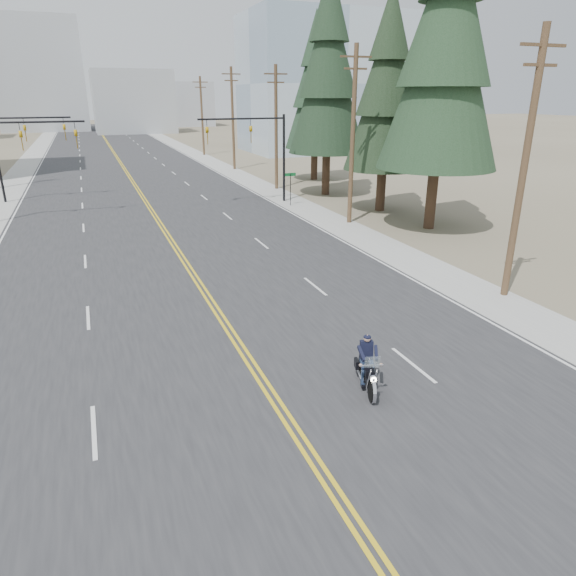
# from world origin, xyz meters

# --- Properties ---
(ground_plane) EXTENTS (400.00, 400.00, 0.00)m
(ground_plane) POSITION_xyz_m (0.00, 0.00, 0.00)
(ground_plane) COLOR #776D56
(ground_plane) RESTS_ON ground
(road) EXTENTS (20.00, 200.00, 0.01)m
(road) POSITION_xyz_m (0.00, 70.00, 0.01)
(road) COLOR #303033
(road) RESTS_ON ground
(sidewalk_left) EXTENTS (3.00, 200.00, 0.01)m
(sidewalk_left) POSITION_xyz_m (-11.50, 70.00, 0.01)
(sidewalk_left) COLOR #A5A5A0
(sidewalk_left) RESTS_ON ground
(sidewalk_right) EXTENTS (3.00, 200.00, 0.01)m
(sidewalk_right) POSITION_xyz_m (11.50, 70.00, 0.01)
(sidewalk_right) COLOR #A5A5A0
(sidewalk_right) RESTS_ON ground
(traffic_mast_left) EXTENTS (7.10, 0.26, 7.00)m
(traffic_mast_left) POSITION_xyz_m (-8.98, 32.00, 4.94)
(traffic_mast_left) COLOR black
(traffic_mast_left) RESTS_ON ground
(traffic_mast_right) EXTENTS (7.10, 0.26, 7.00)m
(traffic_mast_right) POSITION_xyz_m (8.98, 32.00, 4.94)
(traffic_mast_right) COLOR black
(traffic_mast_right) RESTS_ON ground
(traffic_mast_far) EXTENTS (6.10, 0.26, 7.00)m
(traffic_mast_far) POSITION_xyz_m (-9.31, 40.00, 4.87)
(traffic_mast_far) COLOR black
(traffic_mast_far) RESTS_ON ground
(street_sign) EXTENTS (0.90, 0.06, 2.62)m
(street_sign) POSITION_xyz_m (10.80, 30.00, 1.80)
(street_sign) COLOR black
(street_sign) RESTS_ON ground
(utility_pole_a) EXTENTS (2.20, 0.30, 11.00)m
(utility_pole_a) POSITION_xyz_m (12.50, 8.00, 5.73)
(utility_pole_a) COLOR brown
(utility_pole_a) RESTS_ON ground
(utility_pole_b) EXTENTS (2.20, 0.30, 11.50)m
(utility_pole_b) POSITION_xyz_m (12.50, 23.00, 5.98)
(utility_pole_b) COLOR brown
(utility_pole_b) RESTS_ON ground
(utility_pole_c) EXTENTS (2.20, 0.30, 11.00)m
(utility_pole_c) POSITION_xyz_m (12.50, 38.00, 5.73)
(utility_pole_c) COLOR brown
(utility_pole_c) RESTS_ON ground
(utility_pole_d) EXTENTS (2.20, 0.30, 11.50)m
(utility_pole_d) POSITION_xyz_m (12.50, 53.00, 5.98)
(utility_pole_d) COLOR brown
(utility_pole_d) RESTS_ON ground
(utility_pole_e) EXTENTS (2.20, 0.30, 11.00)m
(utility_pole_e) POSITION_xyz_m (12.50, 70.00, 5.73)
(utility_pole_e) COLOR brown
(utility_pole_e) RESTS_ON ground
(glass_building) EXTENTS (24.00, 16.00, 20.00)m
(glass_building) POSITION_xyz_m (32.00, 70.00, 10.00)
(glass_building) COLOR #9EB5CC
(glass_building) RESTS_ON ground
(haze_bldg_b) EXTENTS (18.00, 14.00, 14.00)m
(haze_bldg_b) POSITION_xyz_m (8.00, 125.00, 7.00)
(haze_bldg_b) COLOR #ADB2B7
(haze_bldg_b) RESTS_ON ground
(haze_bldg_c) EXTENTS (16.00, 12.00, 18.00)m
(haze_bldg_c) POSITION_xyz_m (40.00, 110.00, 9.00)
(haze_bldg_c) COLOR #B7BCC6
(haze_bldg_c) RESTS_ON ground
(haze_bldg_d) EXTENTS (20.00, 15.00, 26.00)m
(haze_bldg_d) POSITION_xyz_m (-12.00, 140.00, 13.00)
(haze_bldg_d) COLOR #ADB2B7
(haze_bldg_d) RESTS_ON ground
(haze_bldg_e) EXTENTS (14.00, 14.00, 12.00)m
(haze_bldg_e) POSITION_xyz_m (25.00, 150.00, 6.00)
(haze_bldg_e) COLOR #B7BCC6
(haze_bldg_e) RESTS_ON ground
(motorcyclist) EXTENTS (1.52, 2.29, 1.65)m
(motorcyclist) POSITION_xyz_m (2.87, 3.35, 0.82)
(motorcyclist) COLOR black
(motorcyclist) RESTS_ON ground
(conifer_near) EXTENTS (7.55, 7.55, 19.98)m
(conifer_near) POSITION_xyz_m (16.78, 19.65, 11.47)
(conifer_near) COLOR #382619
(conifer_near) RESTS_ON ground
(conifer_mid) EXTENTS (5.92, 5.92, 15.78)m
(conifer_mid) POSITION_xyz_m (16.65, 25.83, 9.05)
(conifer_mid) COLOR #382619
(conifer_mid) RESTS_ON ground
(conifer_tall) EXTENTS (6.63, 6.63, 18.41)m
(conifer_tall) POSITION_xyz_m (15.61, 33.61, 10.57)
(conifer_tall) COLOR #382619
(conifer_tall) RESTS_ON ground
(conifer_far) EXTENTS (6.09, 6.09, 16.31)m
(conifer_far) POSITION_xyz_m (18.21, 42.04, 9.36)
(conifer_far) COLOR #382619
(conifer_far) RESTS_ON ground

